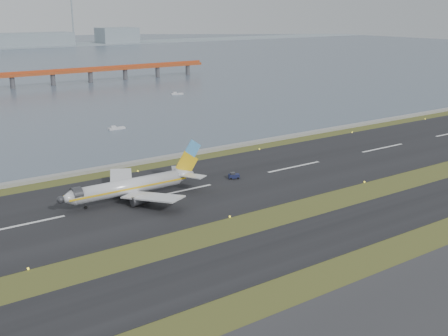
# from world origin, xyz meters

# --- Properties ---
(ground) EXTENTS (1000.00, 1000.00, 0.00)m
(ground) POSITION_xyz_m (0.00, 0.00, 0.00)
(ground) COLOR #354217
(ground) RESTS_ON ground
(taxiway_strip) EXTENTS (1000.00, 18.00, 0.10)m
(taxiway_strip) POSITION_xyz_m (0.00, -12.00, 0.05)
(taxiway_strip) COLOR black
(taxiway_strip) RESTS_ON ground
(runway_strip) EXTENTS (1000.00, 45.00, 0.10)m
(runway_strip) POSITION_xyz_m (0.00, 30.00, 0.05)
(runway_strip) COLOR black
(runway_strip) RESTS_ON ground
(seawall) EXTENTS (1000.00, 2.50, 1.00)m
(seawall) POSITION_xyz_m (0.00, 60.00, 0.50)
(seawall) COLOR gray
(seawall) RESTS_ON ground
(red_pier) EXTENTS (260.00, 5.00, 10.20)m
(red_pier) POSITION_xyz_m (20.00, 250.00, 7.28)
(red_pier) COLOR #AD451D
(red_pier) RESTS_ON ground
(airliner) EXTENTS (38.52, 32.89, 12.80)m
(airliner) POSITION_xyz_m (-11.75, 31.56, 3.46)
(airliner) COLOR silver
(airliner) RESTS_ON ground
(pushback_tug) EXTENTS (3.30, 2.67, 1.85)m
(pushback_tug) POSITION_xyz_m (18.38, 30.89, 0.90)
(pushback_tug) COLOR #161B3E
(pushback_tug) RESTS_ON ground
(workboat_near) EXTENTS (6.59, 2.36, 1.58)m
(workboat_near) POSITION_xyz_m (20.04, 109.94, 0.50)
(workboat_near) COLOR silver
(workboat_near) RESTS_ON ground
(workboat_far) EXTENTS (6.64, 4.16, 1.54)m
(workboat_far) POSITION_xyz_m (85.89, 174.14, 0.49)
(workboat_far) COLOR silver
(workboat_far) RESTS_ON ground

